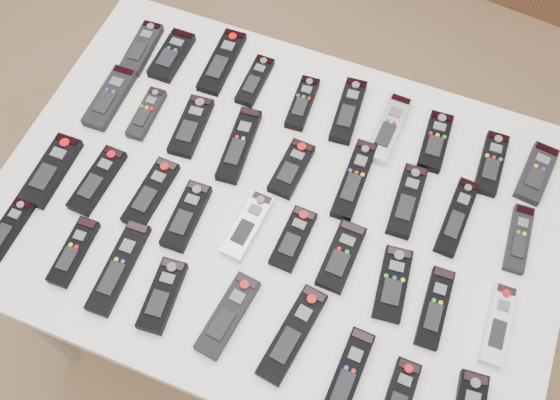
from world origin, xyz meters
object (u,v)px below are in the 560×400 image
at_px(remote_0, 142,48).
at_px(remote_13, 239,145).
at_px(remote_17, 457,217).
at_px(remote_23, 248,225).
at_px(remote_22, 186,216).
at_px(remote_31, 119,267).
at_px(remote_21, 151,193).
at_px(remote_4, 302,103).
at_px(remote_11, 147,114).
at_px(remote_18, 519,239).
at_px(remote_12, 191,126).
at_px(remote_1, 172,55).
at_px(remote_35, 347,376).
at_px(table, 280,216).
at_px(remote_3, 255,81).
at_px(remote_7, 435,142).
at_px(remote_10, 110,98).
at_px(remote_24, 293,239).
at_px(remote_6, 388,129).
at_px(remote_30, 74,252).
at_px(remote_2, 222,62).
at_px(remote_19, 51,170).
at_px(remote_8, 491,164).
at_px(remote_16, 407,201).
at_px(remote_25, 341,256).
at_px(remote_36, 399,397).
at_px(remote_5, 348,111).
at_px(remote_9, 536,173).
at_px(remote_28, 498,324).
at_px(remote_29, 8,229).
at_px(remote_34, 293,334).
at_px(remote_27, 435,308).
at_px(remote_20, 98,180).
at_px(remote_14, 292,169).
at_px(remote_33, 228,315).
at_px(remote_32, 162,295).

relative_size(remote_0, remote_13, 0.82).
bearing_deg(remote_17, remote_23, -152.55).
height_order(remote_22, remote_31, remote_22).
bearing_deg(remote_22, remote_21, 164.83).
height_order(remote_21, remote_22, remote_22).
xyz_separation_m(remote_4, remote_11, (-0.33, -0.17, 0.00)).
bearing_deg(remote_18, remote_12, 177.11).
relative_size(remote_1, remote_35, 0.83).
relative_size(table, remote_3, 8.41).
height_order(remote_7, remote_10, same).
xyz_separation_m(remote_3, remote_24, (0.24, -0.36, 0.00)).
distance_m(remote_6, remote_30, 0.76).
distance_m(remote_4, remote_6, 0.21).
bearing_deg(remote_31, remote_24, 29.91).
relative_size(remote_2, remote_19, 1.09).
bearing_deg(remote_2, remote_8, -5.66).
distance_m(remote_16, remote_25, 0.20).
bearing_deg(remote_35, remote_22, 158.21).
relative_size(remote_6, remote_36, 1.32).
distance_m(remote_5, remote_9, 0.45).
height_order(remote_0, remote_19, same).
bearing_deg(table, remote_0, 150.36).
bearing_deg(remote_11, remote_9, 9.06).
xyz_separation_m(remote_0, remote_5, (0.55, 0.01, -0.00)).
relative_size(remote_7, remote_11, 1.08).
xyz_separation_m(remote_9, remote_23, (-0.55, -0.36, 0.00)).
bearing_deg(remote_28, remote_1, 155.90).
bearing_deg(remote_8, remote_29, -150.91).
height_order(remote_2, remote_4, remote_4).
xyz_separation_m(remote_30, remote_34, (0.49, 0.01, -0.00)).
xyz_separation_m(remote_19, remote_31, (0.25, -0.15, -0.00)).
height_order(table, remote_36, remote_36).
bearing_deg(remote_18, remote_30, -159.13).
height_order(remote_11, remote_27, remote_11).
xyz_separation_m(remote_23, remote_27, (0.42, -0.03, -0.00)).
height_order(remote_5, remote_6, same).
height_order(remote_1, remote_31, remote_1).
relative_size(remote_22, remote_31, 0.77).
bearing_deg(remote_9, remote_18, -84.45).
bearing_deg(remote_36, remote_20, 165.77).
height_order(remote_12, remote_31, same).
distance_m(remote_2, remote_18, 0.81).
distance_m(remote_18, remote_25, 0.38).
bearing_deg(remote_14, remote_29, -141.08).
height_order(remote_6, remote_33, same).
height_order(remote_7, remote_33, same).
distance_m(remote_7, remote_17, 0.20).
bearing_deg(remote_10, remote_1, 64.07).
distance_m(remote_13, remote_32, 0.39).
bearing_deg(remote_1, remote_35, -41.45).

